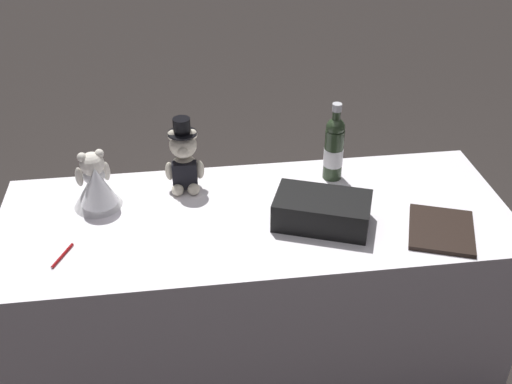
% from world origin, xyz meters
% --- Properties ---
extents(ground_plane, '(12.00, 12.00, 0.00)m').
position_xyz_m(ground_plane, '(0.00, 0.00, 0.00)').
color(ground_plane, '#2D2826').
extents(reception_table, '(1.88, 0.72, 0.80)m').
position_xyz_m(reception_table, '(0.00, 0.00, 0.40)').
color(reception_table, white).
rests_on(reception_table, ground_plane).
extents(teddy_bear_groom, '(0.15, 0.14, 0.30)m').
position_xyz_m(teddy_bear_groom, '(0.25, -0.22, 0.92)').
color(teddy_bear_groom, beige).
rests_on(teddy_bear_groom, reception_table).
extents(teddy_bear_bride, '(0.19, 0.22, 0.23)m').
position_xyz_m(teddy_bear_bride, '(0.57, -0.13, 0.90)').
color(teddy_bear_bride, white).
rests_on(teddy_bear_bride, reception_table).
extents(champagne_bottle, '(0.08, 0.08, 0.32)m').
position_xyz_m(champagne_bottle, '(-0.34, -0.22, 0.93)').
color(champagne_bottle, '#2C3D25').
rests_on(champagne_bottle, reception_table).
extents(signing_pen, '(0.06, 0.13, 0.01)m').
position_xyz_m(signing_pen, '(0.67, 0.16, 0.80)').
color(signing_pen, maroon).
rests_on(signing_pen, reception_table).
extents(gift_case_black, '(0.38, 0.30, 0.11)m').
position_xyz_m(gift_case_black, '(-0.23, 0.08, 0.85)').
color(gift_case_black, black).
rests_on(gift_case_black, reception_table).
extents(guestbook, '(0.30, 0.32, 0.02)m').
position_xyz_m(guestbook, '(-0.63, 0.19, 0.81)').
color(guestbook, black).
rests_on(guestbook, reception_table).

